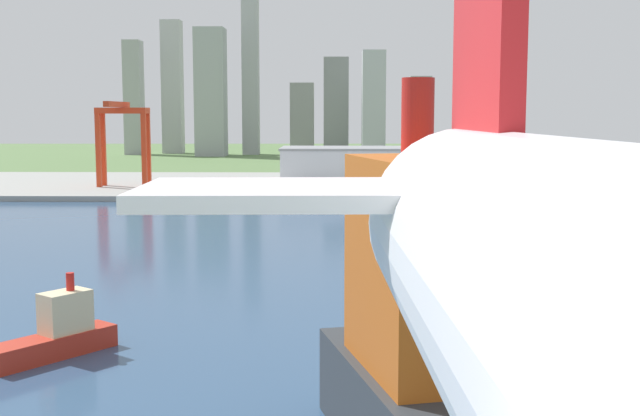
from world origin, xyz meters
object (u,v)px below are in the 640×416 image
Objects in this scene: port_crane_red at (122,126)px; warehouse_main at (348,164)px; container_barge at (444,372)px; warehouse_annex at (523,169)px; tugboat_small at (57,333)px.

warehouse_main is at bearing 19.47° from port_crane_red.
port_crane_red reaches higher than warehouse_main.
container_barge is at bearing -69.65° from port_crane_red.
container_barge reaches higher than warehouse_main.
container_barge is 1.54× the size of warehouse_annex.
port_crane_red is at bearing 110.35° from container_barge.
warehouse_main is (107.32, 37.93, -19.89)m from port_crane_red.
warehouse_annex is at bearing 75.72° from container_barge.
tugboat_small is 302.60m from warehouse_main.
container_barge is at bearing -89.17° from warehouse_main.
port_crane_red is 193.61m from warehouse_annex.
tugboat_small is 0.28× the size of warehouse_main.
port_crane_red is 115.55m from warehouse_main.
warehouse_main is at bearing 80.83° from tugboat_small.
warehouse_main reaches higher than tugboat_small.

